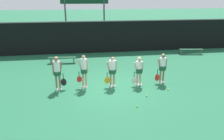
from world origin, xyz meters
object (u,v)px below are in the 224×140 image
object	(u,v)px
bench_courtside	(62,58)
tennis_ball_1	(168,90)
scoreboard	(84,0)
tennis_ball_3	(112,79)
player_4	(162,66)
tennis_ball_0	(108,82)
player_1	(84,69)
player_3	(139,69)
bench_far	(191,50)
tennis_ball_4	(137,106)
player_2	(112,69)
tennis_ball_2	(147,96)
player_0	(57,71)

from	to	relation	value
bench_courtside	tennis_ball_1	distance (m)	8.09
scoreboard	tennis_ball_3	world-z (taller)	scoreboard
tennis_ball_1	player_4	bearing A→B (deg)	89.67
player_4	tennis_ball_0	size ratio (longest dim) A/B	25.11
player_1	player_4	size ratio (longest dim) A/B	1.08
player_1	tennis_ball_3	bearing A→B (deg)	41.85
tennis_ball_1	tennis_ball_3	xyz separation A→B (m)	(-2.66, 1.97, -0.00)
tennis_ball_0	tennis_ball_3	size ratio (longest dim) A/B	1.04
tennis_ball_1	tennis_ball_3	distance (m)	3.32
player_3	tennis_ball_0	bearing A→B (deg)	147.36
bench_far	player_1	world-z (taller)	player_1
scoreboard	tennis_ball_4	world-z (taller)	scoreboard
bench_far	player_2	bearing A→B (deg)	-134.62
tennis_ball_0	bench_courtside	bearing A→B (deg)	123.72
bench_courtside	tennis_ball_2	size ratio (longest dim) A/B	29.41
player_4	tennis_ball_4	size ratio (longest dim) A/B	24.45
player_1	player_2	bearing A→B (deg)	6.94
player_2	tennis_ball_2	size ratio (longest dim) A/B	24.62
bench_courtside	player_4	xyz separation A→B (m)	(5.72, -4.71, 0.61)
tennis_ball_0	tennis_ball_3	bearing A→B (deg)	60.89
tennis_ball_2	tennis_ball_3	bearing A→B (deg)	117.84
tennis_ball_0	tennis_ball_2	world-z (taller)	tennis_ball_2
tennis_ball_0	bench_far	bearing A→B (deg)	34.12
bench_far	player_0	size ratio (longest dim) A/B	1.13
bench_courtside	bench_far	world-z (taller)	bench_courtside
tennis_ball_1	tennis_ball_2	bearing A→B (deg)	-156.98
scoreboard	player_0	xyz separation A→B (m)	(-1.78, -9.21, -3.20)
player_4	player_3	bearing A→B (deg)	-178.81
player_3	tennis_ball_2	world-z (taller)	player_3
player_2	tennis_ball_3	world-z (taller)	player_2
bench_far	player_2	size ratio (longest dim) A/B	1.19
player_0	tennis_ball_1	bearing A→B (deg)	-15.75
player_0	player_4	xyz separation A→B (m)	(5.61, 0.11, -0.06)
bench_far	player_0	distance (m)	11.88
bench_far	player_3	xyz separation A→B (m)	(-6.10, -5.85, 0.58)
bench_far	tennis_ball_0	distance (m)	9.25
player_3	tennis_ball_3	xyz separation A→B (m)	(-1.31, 1.11, -0.92)
bench_courtside	tennis_ball_3	world-z (taller)	bench_courtside
tennis_ball_3	player_0	bearing A→B (deg)	-159.95
bench_far	tennis_ball_2	xyz separation A→B (m)	(-6.06, -7.28, -0.34)
scoreboard	player_0	size ratio (longest dim) A/B	3.03
tennis_ball_1	tennis_ball_4	distance (m)	2.56
tennis_ball_1	tennis_ball_4	world-z (taller)	same
player_4	tennis_ball_3	bearing A→B (deg)	155.05
tennis_ball_1	tennis_ball_3	world-z (taller)	tennis_ball_1
player_0	player_1	xyz separation A→B (m)	(1.33, 0.07, 0.01)
tennis_ball_1	scoreboard	bearing A→B (deg)	110.70
bench_courtside	tennis_ball_3	distance (m)	4.85
player_4	tennis_ball_4	distance (m)	3.40
player_3	tennis_ball_3	distance (m)	1.95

